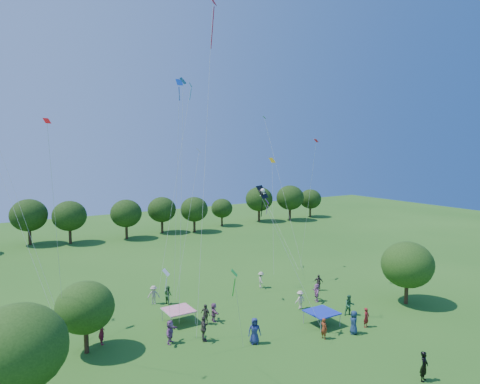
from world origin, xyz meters
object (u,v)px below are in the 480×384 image
at_px(red_high_kite, 210,54).
at_px(man_in_black, 424,366).
at_px(near_tree_east, 407,265).
at_px(pirate_kite, 264,195).
at_px(near_tree_west, 18,348).
at_px(near_tree_north, 85,307).
at_px(tent_blue, 322,312).
at_px(tent_red_stripe, 179,310).

bearing_deg(red_high_kite, man_in_black, -62.24).
bearing_deg(man_in_black, red_high_kite, 98.03).
relative_size(near_tree_east, pirate_kite, 0.57).
height_order(near_tree_west, man_in_black, near_tree_west).
bearing_deg(near_tree_north, tent_blue, -16.46).
distance_m(tent_blue, pirate_kite, 10.85).
height_order(near_tree_north, red_high_kite, red_high_kite).
relative_size(tent_red_stripe, red_high_kite, 0.09).
xyz_separation_m(near_tree_north, red_high_kite, (9.29, -0.72, 17.51)).
height_order(near_tree_north, near_tree_east, near_tree_east).
bearing_deg(red_high_kite, tent_blue, -29.45).
xyz_separation_m(near_tree_north, pirate_kite, (11.71, -4.21, 7.37)).
distance_m(tent_red_stripe, man_in_black, 18.10).
relative_size(near_tree_west, tent_blue, 2.82).
xyz_separation_m(near_tree_north, near_tree_east, (26.46, -5.46, 0.36)).
height_order(near_tree_west, tent_blue, near_tree_west).
relative_size(tent_red_stripe, tent_blue, 1.00).
relative_size(near_tree_north, tent_blue, 2.26).
xyz_separation_m(tent_blue, pirate_kite, (-5.10, 0.76, 9.54)).
bearing_deg(near_tree_east, near_tree_west, -178.80).
relative_size(near_tree_west, pirate_kite, 0.63).
relative_size(near_tree_east, tent_blue, 2.56).
bearing_deg(near_tree_north, near_tree_west, -126.22).
bearing_deg(man_in_black, near_tree_west, 138.89).
height_order(tent_red_stripe, pirate_kite, pirate_kite).
bearing_deg(pirate_kite, near_tree_west, -173.32).
bearing_deg(tent_red_stripe, near_tree_north, -169.37).
bearing_deg(tent_blue, near_tree_west, -176.94).
xyz_separation_m(near_tree_west, man_in_black, (20.91, -8.18, -3.11)).
height_order(near_tree_west, red_high_kite, red_high_kite).
bearing_deg(pirate_kite, red_high_kite, 124.74).
height_order(tent_red_stripe, man_in_black, man_in_black).
height_order(near_tree_east, pirate_kite, pirate_kite).
bearing_deg(near_tree_east, tent_blue, 177.09).
height_order(near_tree_east, tent_red_stripe, near_tree_east).
relative_size(near_tree_north, tent_red_stripe, 2.26).
relative_size(near_tree_north, pirate_kite, 0.50).
relative_size(near_tree_north, red_high_kite, 0.21).
height_order(tent_red_stripe, tent_blue, same).
height_order(near_tree_west, tent_red_stripe, near_tree_west).
bearing_deg(near_tree_north, tent_red_stripe, 10.63).
bearing_deg(near_tree_north, pirate_kite, -19.77).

